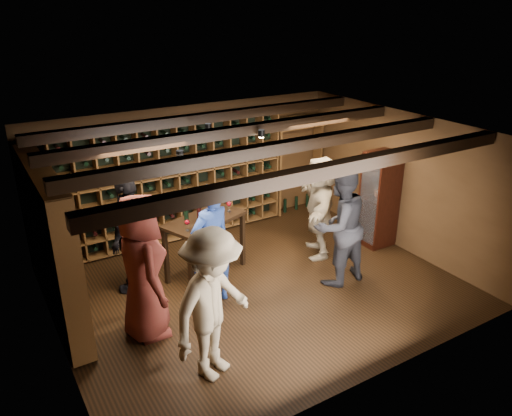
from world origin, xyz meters
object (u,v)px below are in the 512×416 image
man_blue_shirt (211,246)px  guest_khaki (213,305)px  guest_woman_black (131,234)px  guest_beige (320,206)px  man_grey_suit (339,225)px  display_cabinet (379,201)px  tasting_table (205,226)px  guest_red_floral (142,268)px

man_blue_shirt → guest_khaki: 1.58m
man_blue_shirt → guest_woman_black: (-0.87, 0.98, 0.00)m
guest_woman_black → guest_beige: size_ratio=1.05×
man_grey_suit → display_cabinet: bearing=-159.0°
guest_woman_black → tasting_table: bearing=125.4°
man_grey_suit → guest_woman_black: bearing=-30.5°
man_blue_shirt → guest_woman_black: bearing=-61.7°
tasting_table → guest_beige: bearing=-30.4°
man_grey_suit → guest_beige: 1.01m
man_blue_shirt → guest_khaki: (-0.68, -1.42, 0.02)m
guest_red_floral → tasting_table: 1.75m
guest_woman_black → man_grey_suit: bearing=106.2°
guest_woman_black → tasting_table: guest_woman_black is taller
display_cabinet → guest_red_floral: size_ratio=0.86×
guest_khaki → tasting_table: guest_khaki is taller
tasting_table → man_grey_suit: bearing=-57.8°
man_blue_shirt → guest_khaki: bearing=51.2°
display_cabinet → guest_woman_black: size_ratio=0.92×
guest_khaki → guest_beige: size_ratio=1.07×
guest_beige → tasting_table: guest_beige is taller
guest_red_floral → guest_khaki: (0.43, -1.20, -0.04)m
man_grey_suit → man_blue_shirt: bearing=-17.1°
man_blue_shirt → man_grey_suit: size_ratio=0.96×
guest_woman_black → guest_khaki: guest_khaki is taller
guest_woman_black → guest_khaki: size_ratio=0.98×
man_grey_suit → guest_woman_black: man_grey_suit is taller
guest_red_floral → man_grey_suit: bearing=-92.0°
guest_woman_black → guest_khaki: 2.41m
display_cabinet → tasting_table: (-3.23, 0.62, 0.03)m
guest_khaki → man_grey_suit: bearing=-6.4°
guest_beige → tasting_table: (-2.06, 0.36, -0.03)m
man_blue_shirt → tasting_table: 0.87m
display_cabinet → man_grey_suit: size_ratio=0.88×
guest_red_floral → guest_beige: size_ratio=1.12×
tasting_table → display_cabinet: bearing=-31.2°
guest_khaki → guest_woman_black: bearing=68.8°
guest_red_floral → guest_beige: bearing=-76.0°
man_blue_shirt → guest_woman_black: guest_woman_black is taller
guest_khaki → guest_red_floral: bearing=84.0°
display_cabinet → man_blue_shirt: man_blue_shirt is taller
man_grey_suit → guest_beige: size_ratio=1.09×
display_cabinet → man_blue_shirt: 3.53m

